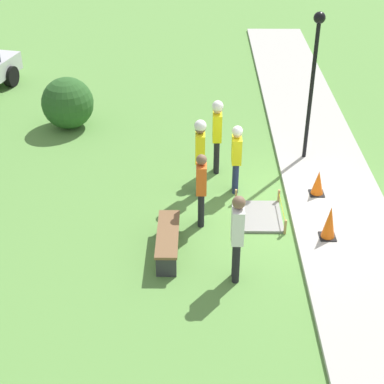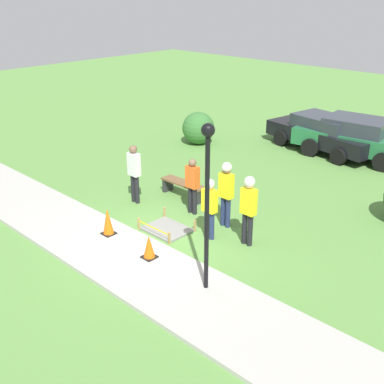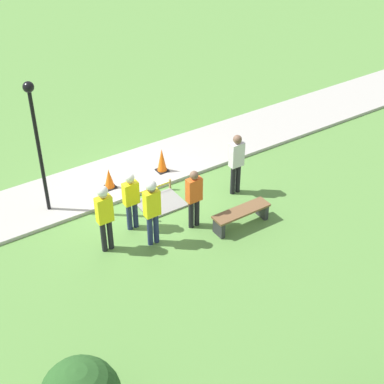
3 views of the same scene
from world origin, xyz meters
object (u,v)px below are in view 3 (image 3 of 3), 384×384
Objects in this scene: traffic_cone_near_patch at (162,160)px; bystander_in_gray_shirt at (236,160)px; worker_supervisor at (104,212)px; worker_trainee at (131,196)px; worker_assistant at (152,206)px; park_bench at (241,215)px; bystander_in_orange_shirt at (194,196)px; traffic_cone_far_patch at (109,179)px; lamppost_near at (36,129)px.

bystander_in_gray_shirt is (-1.24, 2.00, 0.60)m from traffic_cone_near_patch.
worker_trainee is (-0.95, -0.43, -0.16)m from worker_supervisor.
worker_assistant is at bearing 159.13° from worker_supervisor.
worker_trainee is 0.92× the size of bystander_in_gray_shirt.
worker_trainee is (2.44, -1.49, 0.66)m from park_bench.
park_bench is at bearing 147.25° from bystander_in_orange_shirt.
traffic_cone_far_patch reaches higher than park_bench.
worker_supervisor is 1.12× the size of worker_trainee.
worker_trainee is at bearing -31.41° from park_bench.
bystander_in_gray_shirt is 0.50× the size of lamppost_near.
worker_assistant is at bearing 12.46° from bystander_in_gray_shirt.
traffic_cone_near_patch is 0.44× the size of worker_trainee.
lamppost_near reaches higher than bystander_in_orange_shirt.
traffic_cone_near_patch reaches higher than park_bench.
lamppost_near is at bearing -74.66° from worker_supervisor.
traffic_cone_near_patch is 3.34m from worker_assistant.
worker_assistant is at bearing 55.26° from traffic_cone_near_patch.
worker_supervisor reaches higher than worker_trainee.
traffic_cone_far_patch is 2.86m from lamppost_near.
worker_trainee is 2.92m from lamppost_near.
park_bench is 2.94m from worker_trainee.
traffic_cone_far_patch is (1.72, -0.06, -0.07)m from traffic_cone_near_patch.
bystander_in_gray_shirt is 5.45m from lamppost_near.
worker_assistant is 3.18m from bystander_in_gray_shirt.
park_bench is at bearing 59.12° from bystander_in_gray_shirt.
traffic_cone_far_patch is at bearing -57.53° from park_bench.
worker_supervisor is 1.12× the size of bystander_in_orange_shirt.
lamppost_near is at bearing -42.24° from bystander_in_orange_shirt.
worker_supervisor reaches higher than park_bench.
traffic_cone_far_patch is 4.03m from park_bench.
worker_trainee is 1.00× the size of bystander_in_orange_shirt.
lamppost_near is (1.86, 0.02, 2.17)m from traffic_cone_far_patch.
bystander_in_gray_shirt is (-4.19, -0.27, -0.10)m from worker_supervisor.
worker_assistant is 1.03× the size of bystander_in_gray_shirt.
traffic_cone_far_patch is 0.32× the size of worker_assistant.
traffic_cone_near_patch is 1.23× the size of traffic_cone_far_patch.
traffic_cone_far_patch is 2.86m from worker_assistant.
park_bench is 0.85× the size of worker_supervisor.
worker_supervisor is 4.20m from bystander_in_gray_shirt.
lamppost_near is (2.98, -2.70, 1.60)m from bystander_in_orange_shirt.
park_bench is 0.85× the size of worker_assistant.
worker_supervisor is 0.51× the size of lamppost_near.
traffic_cone_near_patch is 2.43m from bystander_in_gray_shirt.
worker_assistant is 1.27m from bystander_in_orange_shirt.
bystander_in_orange_shirt is at bearing 137.76° from lamppost_near.
lamppost_near is (4.03, -3.38, 2.22)m from park_bench.
traffic_cone_far_patch is 0.36× the size of worker_trainee.
traffic_cone_far_patch is 3.00m from bystander_in_orange_shirt.
bystander_in_orange_shirt reaches higher than park_bench.
bystander_in_gray_shirt is at bearing 177.21° from worker_trainee.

